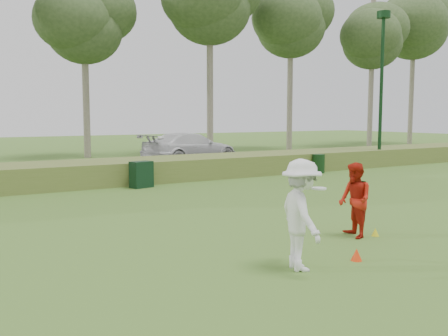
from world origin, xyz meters
TOP-DOWN VIEW (x-y plane):
  - ground at (0.00, 0.00)m, footprint 120.00×120.00m
  - reed_strip at (0.00, 12.00)m, footprint 80.00×3.00m
  - park_road at (0.00, 17.00)m, footprint 80.00×6.00m
  - lamp_post at (14.00, 11.00)m, footprint 0.70×0.70m
  - tree_4 at (2.00, 24.50)m, footprint 6.24×6.24m
  - tree_5 at (10.00, 22.50)m, footprint 7.28×7.28m
  - tree_6 at (18.00, 23.80)m, footprint 7.02×7.02m
  - tree_7 at (26.00, 22.80)m, footprint 6.50×6.50m
  - tree_8 at (33.00, 24.20)m, footprint 8.06×8.06m
  - player_white at (-1.38, -0.95)m, footprint 1.08×1.44m
  - player_red at (1.19, 0.27)m, footprint 0.87×0.98m
  - cone_orange at (-0.13, -1.09)m, footprint 0.21×0.21m
  - cone_yellow at (1.68, 0.09)m, footprint 0.17×0.17m
  - utility_cabinet at (-0.02, 10.07)m, footprint 0.90×0.67m
  - trash_bin at (9.05, 10.29)m, footprint 0.79×0.79m
  - car_right at (5.91, 17.53)m, footprint 6.20×3.45m

SIDE VIEW (x-z plane):
  - ground at x=0.00m, z-range 0.00..0.00m
  - park_road at x=0.00m, z-range 0.00..0.06m
  - cone_yellow at x=1.68m, z-range 0.00..0.19m
  - cone_orange at x=-0.13m, z-range 0.00..0.24m
  - trash_bin at x=9.05m, z-range 0.00..0.89m
  - reed_strip at x=0.00m, z-range 0.00..0.90m
  - utility_cabinet at x=-0.02m, z-range 0.00..1.00m
  - player_red at x=1.19m, z-range 0.00..1.69m
  - car_right at x=5.91m, z-range 0.06..1.76m
  - player_white at x=-1.38m, z-range 0.00..1.98m
  - lamp_post at x=14.00m, z-range 1.51..9.68m
  - tree_4 at x=2.00m, z-range 2.84..14.34m
  - tree_7 at x=26.00m, z-range 3.09..15.59m
  - tree_6 at x=18.00m, z-range 3.35..16.85m
  - tree_5 at x=10.00m, z-range 3.47..17.47m
  - tree_8 at x=33.00m, z-range 3.73..18.73m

